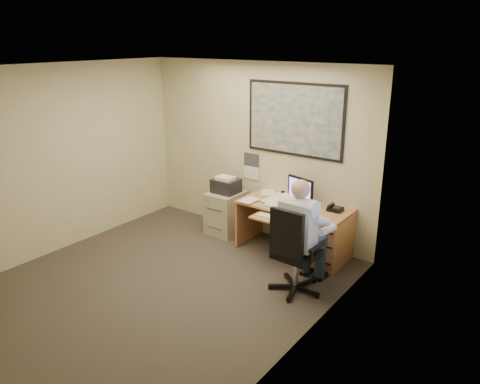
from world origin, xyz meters
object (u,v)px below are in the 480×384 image
Objects in this scene: desk at (315,230)px; office_chair at (294,268)px; filing_cabinet at (226,209)px; person at (299,236)px.

desk is 1.02m from office_chair.
office_chair is at bearing -28.46° from filing_cabinet.
office_chair reaches higher than desk.
office_chair is at bearing -77.12° from desk.
filing_cabinet is at bearing 156.31° from person.
filing_cabinet is 2.06m from person.
person is at bearing 94.52° from office_chair.
person reaches higher than desk.
person is (-0.00, 0.08, 0.39)m from office_chair.
person is at bearing -76.12° from desk.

